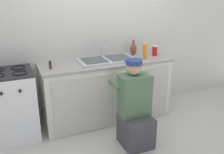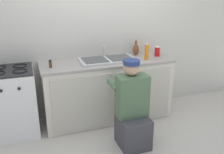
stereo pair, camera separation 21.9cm
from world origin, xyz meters
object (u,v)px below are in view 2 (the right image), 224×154
(spice_bottle_pepper, at_px, (50,64))
(vase_decorative, at_px, (136,49))
(soap_bottle_orange, at_px, (147,52))
(sink_double_basin, at_px, (107,60))
(soda_cup_red, at_px, (157,51))
(stove_range, at_px, (14,102))
(plumber_person, at_px, (132,111))

(spice_bottle_pepper, bearing_deg, vase_decorative, 10.15)
(vase_decorative, bearing_deg, soap_bottle_orange, -81.82)
(soap_bottle_orange, distance_m, spice_bottle_pepper, 1.38)
(sink_double_basin, bearing_deg, soap_bottle_orange, -11.54)
(vase_decorative, height_order, soda_cup_red, vase_decorative)
(sink_double_basin, xyz_separation_m, stove_range, (-1.33, -0.00, -0.47))
(sink_double_basin, xyz_separation_m, soap_bottle_orange, (0.57, -0.12, 0.09))
(soap_bottle_orange, relative_size, soda_cup_red, 1.64)
(spice_bottle_pepper, bearing_deg, sink_double_basin, 4.75)
(spice_bottle_pepper, bearing_deg, soda_cup_red, 2.53)
(sink_double_basin, bearing_deg, vase_decorative, 18.13)
(sink_double_basin, bearing_deg, stove_range, -179.91)
(sink_double_basin, height_order, spice_bottle_pepper, sink_double_basin)
(sink_double_basin, height_order, vase_decorative, vase_decorative)
(soda_cup_red, bearing_deg, plumber_person, -133.57)
(soda_cup_red, bearing_deg, spice_bottle_pepper, -177.47)
(stove_range, bearing_deg, soap_bottle_orange, -3.43)
(soda_cup_red, bearing_deg, sink_double_basin, -179.71)
(plumber_person, distance_m, soap_bottle_orange, 1.00)
(stove_range, distance_m, soda_cup_red, 2.20)
(stove_range, distance_m, spice_bottle_pepper, 0.72)
(sink_double_basin, relative_size, plumber_person, 0.72)
(sink_double_basin, relative_size, spice_bottle_pepper, 7.62)
(plumber_person, bearing_deg, sink_double_basin, 94.80)
(sink_double_basin, relative_size, soap_bottle_orange, 3.20)
(stove_range, xyz_separation_m, soda_cup_red, (2.14, 0.01, 0.53))
(vase_decorative, height_order, soap_bottle_orange, soap_bottle_orange)
(vase_decorative, distance_m, spice_bottle_pepper, 1.36)
(soap_bottle_orange, bearing_deg, soda_cup_red, 26.17)
(sink_double_basin, height_order, soap_bottle_orange, soap_bottle_orange)
(plumber_person, relative_size, soap_bottle_orange, 4.42)
(stove_range, height_order, soap_bottle_orange, soap_bottle_orange)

